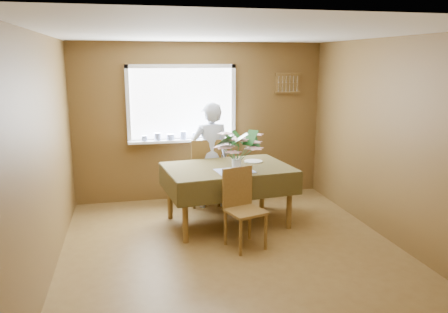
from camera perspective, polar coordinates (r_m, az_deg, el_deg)
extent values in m
plane|color=brown|center=(5.26, 1.36, -12.53)|extent=(4.50, 4.50, 0.00)
plane|color=white|center=(4.77, 1.52, 15.79)|extent=(4.50, 4.50, 0.00)
plane|color=brown|center=(7.04, -3.07, 4.53)|extent=(4.00, 0.00, 4.00)
plane|color=brown|center=(2.82, 12.80, -8.12)|extent=(4.00, 0.00, 4.00)
plane|color=brown|center=(4.79, -22.43, -0.21)|extent=(0.00, 4.50, 4.50)
plane|color=brown|center=(5.69, 21.37, 1.76)|extent=(0.00, 4.50, 4.50)
cube|color=white|center=(6.94, -5.53, 6.87)|extent=(1.60, 0.01, 1.10)
cube|color=white|center=(6.90, -5.62, 11.66)|extent=(1.72, 0.06, 0.06)
cube|color=white|center=(7.01, -5.42, 2.14)|extent=(1.72, 0.06, 0.06)
cube|color=white|center=(6.87, -12.44, 6.58)|extent=(0.06, 0.06, 1.22)
cube|color=white|center=(7.08, 1.21, 7.04)|extent=(0.06, 0.06, 1.22)
cube|color=white|center=(6.94, -5.35, 2.12)|extent=(1.72, 0.20, 0.04)
cylinder|color=white|center=(6.86, -10.34, 2.35)|extent=(0.09, 0.09, 0.08)
cylinder|color=white|center=(6.87, -8.67, 2.58)|extent=(0.11, 0.11, 0.12)
cylinder|color=white|center=(6.89, -7.00, 2.56)|extent=(0.12, 0.12, 0.09)
cylinder|color=white|center=(6.90, -5.34, 2.77)|extent=(0.10, 0.10, 0.13)
cylinder|color=white|center=(6.94, -3.69, 2.75)|extent=(0.11, 0.11, 0.10)
cylinder|color=white|center=(6.97, -2.05, 2.71)|extent=(0.09, 0.09, 0.08)
cylinder|color=white|center=(7.01, -0.43, 2.92)|extent=(0.11, 0.11, 0.12)
cube|color=brown|center=(7.34, 8.29, 9.45)|extent=(0.40, 0.03, 0.30)
cube|color=brown|center=(7.32, 8.37, 10.62)|extent=(0.44, 0.04, 0.03)
cube|color=brown|center=(7.33, 8.30, 8.28)|extent=(0.44, 0.04, 0.03)
cylinder|color=brown|center=(5.43, -5.08, -7.42)|extent=(0.07, 0.07, 0.76)
cylinder|color=brown|center=(5.92, 8.53, -5.82)|extent=(0.07, 0.07, 0.76)
cylinder|color=brown|center=(6.26, -7.10, -4.74)|extent=(0.07, 0.07, 0.76)
cylinder|color=brown|center=(6.68, 4.98, -3.57)|extent=(0.07, 0.07, 0.76)
cube|color=brown|center=(5.92, 0.49, -1.63)|extent=(1.71, 1.24, 0.04)
cube|color=#342B12|center=(5.91, 0.49, -1.39)|extent=(1.78, 1.31, 0.01)
cube|color=#342B12|center=(5.45, 2.49, -4.32)|extent=(1.65, 0.20, 0.30)
cube|color=#342B12|center=(6.47, -1.19, -1.58)|extent=(1.65, 0.20, 0.30)
cube|color=#342B12|center=(5.74, -7.37, -3.54)|extent=(0.14, 1.12, 0.30)
cube|color=#342B12|center=(6.27, 7.67, -2.15)|extent=(0.14, 1.12, 0.30)
cube|color=#5090E3|center=(5.67, 1.40, -1.90)|extent=(0.52, 0.40, 0.01)
cylinder|color=brown|center=(7.11, -1.33, -3.68)|extent=(0.04, 0.04, 0.49)
cylinder|color=brown|center=(7.04, -4.45, -3.87)|extent=(0.04, 0.04, 0.49)
cylinder|color=brown|center=(6.74, -0.66, -4.58)|extent=(0.04, 0.04, 0.49)
cylinder|color=brown|center=(6.68, -3.95, -4.79)|extent=(0.04, 0.04, 0.49)
cube|color=brown|center=(6.82, -2.62, -2.14)|extent=(0.46, 0.46, 0.03)
cube|color=brown|center=(6.55, -2.31, -0.18)|extent=(0.45, 0.03, 0.54)
cylinder|color=brown|center=(5.12, 2.17, -10.57)|extent=(0.04, 0.04, 0.44)
cylinder|color=brown|center=(5.30, 5.47, -9.79)|extent=(0.04, 0.04, 0.44)
cylinder|color=brown|center=(5.40, 0.18, -9.30)|extent=(0.04, 0.04, 0.44)
cylinder|color=brown|center=(5.57, 3.36, -8.61)|extent=(0.04, 0.04, 0.44)
cube|color=brown|center=(5.26, 2.82, -7.17)|extent=(0.51, 0.51, 0.03)
cube|color=brown|center=(5.33, 1.75, -3.95)|extent=(0.40, 0.15, 0.49)
imported|color=white|center=(6.62, -1.74, 0.14)|extent=(0.61, 0.42, 1.61)
cylinder|color=white|center=(5.70, 1.64, -1.08)|extent=(0.12, 0.12, 0.15)
cylinder|color=#33662D|center=(5.67, 1.65, 0.12)|extent=(0.07, 0.07, 0.11)
cylinder|color=white|center=(6.20, 3.85, -0.63)|extent=(0.28, 0.28, 0.01)
cube|color=silver|center=(5.76, 2.79, -1.62)|extent=(0.09, 0.19, 0.00)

